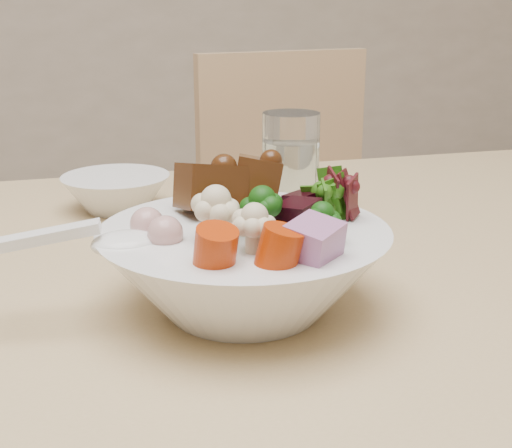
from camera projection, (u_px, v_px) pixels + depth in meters
name	position (u px, v px, depth m)	size (l,w,h in m)	color
dining_table	(382.00, 310.00, 0.76)	(1.44, 0.82, 0.67)	tan
chair_far	(304.00, 234.00, 1.45)	(0.43, 0.43, 0.82)	tan
food_bowl	(246.00, 263.00, 0.58)	(0.24, 0.24, 0.13)	white
soup_spoon	(102.00, 242.00, 0.54)	(0.15, 0.05, 0.03)	white
water_glass	(291.00, 166.00, 0.86)	(0.07, 0.07, 0.12)	white
side_bowl	(116.00, 193.00, 0.86)	(0.13, 0.13, 0.04)	white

